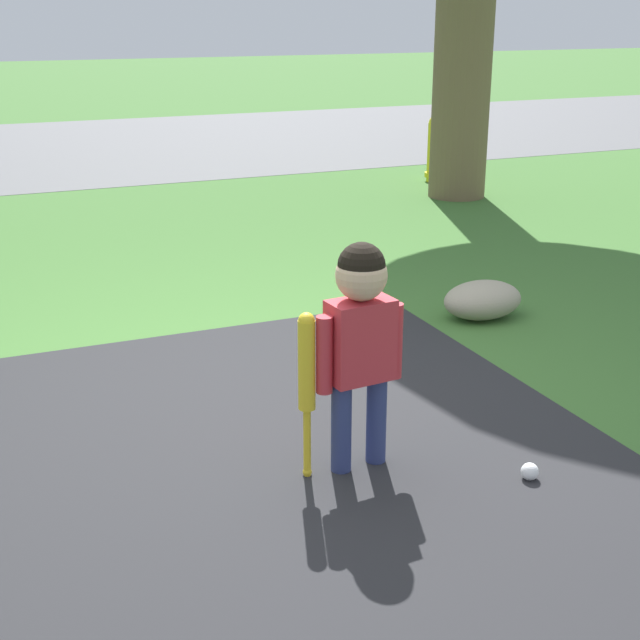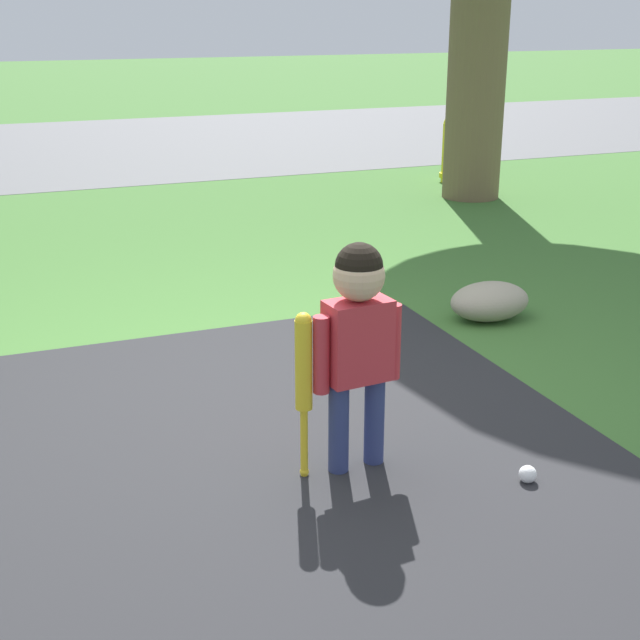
{
  "view_description": "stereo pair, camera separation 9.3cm",
  "coord_description": "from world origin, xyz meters",
  "px_view_note": "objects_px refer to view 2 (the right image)",
  "views": [
    {
      "loc": [
        -1.17,
        -3.71,
        1.76
      ],
      "look_at": [
        0.23,
        -0.4,
        0.5
      ],
      "focal_mm": 50.0,
      "sensor_mm": 36.0,
      "label": 1
    },
    {
      "loc": [
        -1.09,
        -3.74,
        1.76
      ],
      "look_at": [
        0.23,
        -0.4,
        0.5
      ],
      "focal_mm": 50.0,
      "sensor_mm": 36.0,
      "label": 2
    }
  ],
  "objects_px": {
    "sports_ball": "(528,474)",
    "fire_hydrant": "(450,150)",
    "baseball_bat": "(304,372)",
    "child": "(358,326)"
  },
  "relations": [
    {
      "from": "child",
      "to": "sports_ball",
      "type": "distance_m",
      "value": 0.89
    },
    {
      "from": "sports_ball",
      "to": "fire_hydrant",
      "type": "height_order",
      "value": "fire_hydrant"
    },
    {
      "from": "fire_hydrant",
      "to": "baseball_bat",
      "type": "bearing_deg",
      "value": -124.31
    },
    {
      "from": "baseball_bat",
      "to": "fire_hydrant",
      "type": "bearing_deg",
      "value": 55.69
    },
    {
      "from": "child",
      "to": "baseball_bat",
      "type": "xyz_separation_m",
      "value": [
        -0.22,
        0.0,
        -0.16
      ]
    },
    {
      "from": "child",
      "to": "sports_ball",
      "type": "relative_size",
      "value": 13.23
    },
    {
      "from": "baseball_bat",
      "to": "child",
      "type": "bearing_deg",
      "value": -0.92
    },
    {
      "from": "baseball_bat",
      "to": "sports_ball",
      "type": "height_order",
      "value": "baseball_bat"
    },
    {
      "from": "child",
      "to": "baseball_bat",
      "type": "bearing_deg",
      "value": 173.52
    },
    {
      "from": "baseball_bat",
      "to": "fire_hydrant",
      "type": "xyz_separation_m",
      "value": [
        3.66,
        5.36,
        -0.11
      ]
    }
  ]
}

